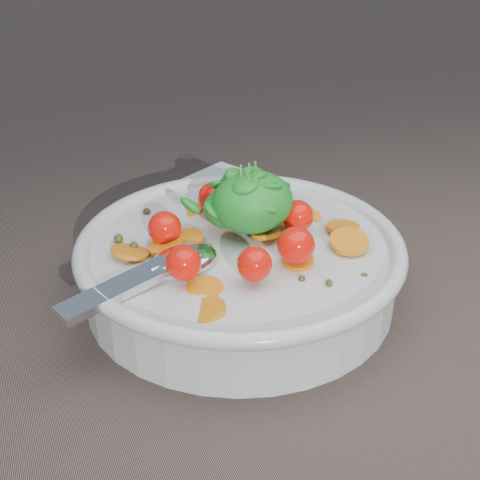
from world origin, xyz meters
name	(u,v)px	position (x,y,z in m)	size (l,w,h in m)	color
ground	(256,305)	(0.00, 0.00, 0.00)	(6.00, 6.00, 0.00)	brown
bowl	(240,262)	(-0.01, 0.02, 0.03)	(0.31, 0.29, 0.12)	silver
napkin	(220,193)	(0.05, 0.23, 0.00)	(0.14, 0.12, 0.01)	white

